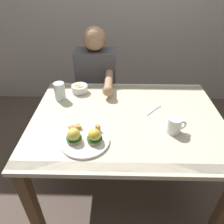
{
  "coord_description": "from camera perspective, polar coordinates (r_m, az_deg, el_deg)",
  "views": [
    {
      "loc": [
        -0.07,
        -1.08,
        1.55
      ],
      "look_at": [
        -0.1,
        0.0,
        0.78
      ],
      "focal_mm": 34.24,
      "sensor_mm": 36.0,
      "label": 1
    }
  ],
  "objects": [
    {
      "name": "ground_plane",
      "position": [
        1.89,
        3.07,
        -19.75
      ],
      "size": [
        6.0,
        6.0,
        0.0
      ],
      "primitive_type": "plane",
      "color": "brown"
    },
    {
      "name": "fork",
      "position": [
        1.44,
        11.24,
        0.72
      ],
      "size": [
        0.12,
        0.13,
        0.0
      ],
      "color": "silver",
      "rests_on": "dining_table"
    },
    {
      "name": "diner_person",
      "position": [
        1.91,
        -4.11,
        7.3
      ],
      "size": [
        0.34,
        0.54,
        1.14
      ],
      "color": "#33333D",
      "rests_on": "ground_plane"
    },
    {
      "name": "eggs_benedict_plate",
      "position": [
        1.17,
        -7.44,
        -6.92
      ],
      "size": [
        0.27,
        0.27,
        0.09
      ],
      "color": "white",
      "rests_on": "dining_table"
    },
    {
      "name": "water_glass_near",
      "position": [
        1.55,
        -13.75,
        5.19
      ],
      "size": [
        0.08,
        0.08,
        0.13
      ],
      "color": "silver",
      "rests_on": "dining_table"
    },
    {
      "name": "coffee_mug",
      "position": [
        1.26,
        16.36,
        -3.31
      ],
      "size": [
        0.11,
        0.08,
        0.09
      ],
      "color": "white",
      "rests_on": "dining_table"
    },
    {
      "name": "fruit_bowl",
      "position": [
        1.62,
        -8.63,
        6.23
      ],
      "size": [
        0.12,
        0.12,
        0.06
      ],
      "color": "white",
      "rests_on": "dining_table"
    },
    {
      "name": "dining_table",
      "position": [
        1.42,
        3.86,
        -4.88
      ],
      "size": [
        1.2,
        0.9,
        0.74
      ],
      "color": "beige",
      "rests_on": "ground_plane"
    }
  ]
}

